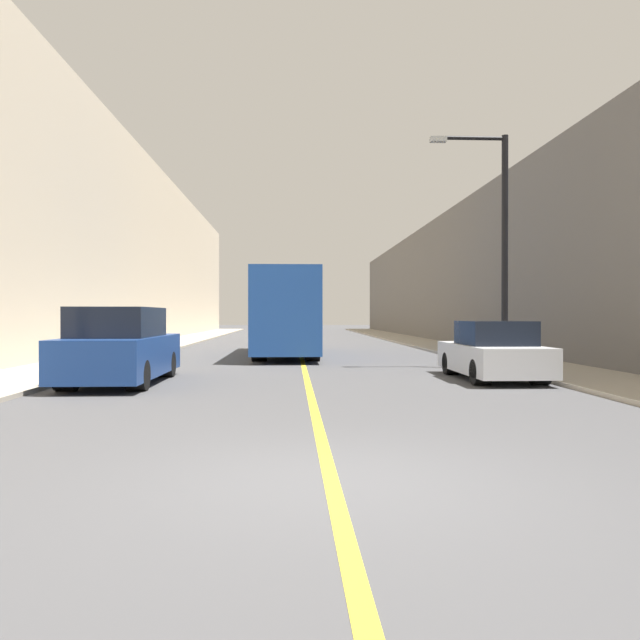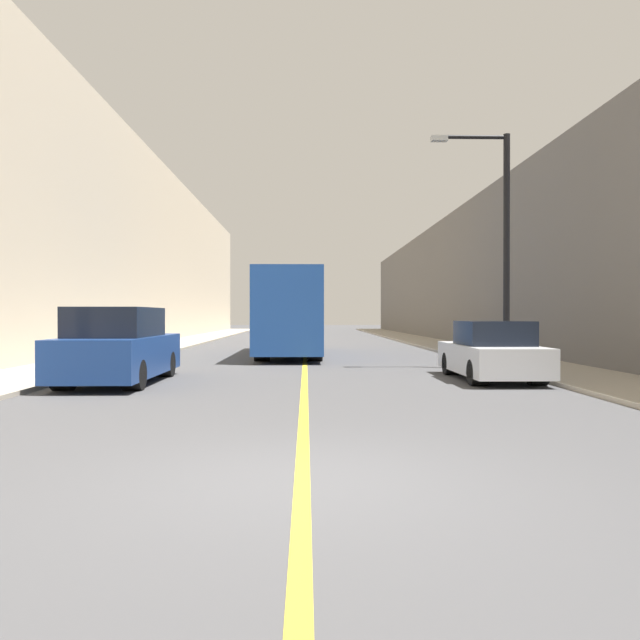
{
  "view_description": "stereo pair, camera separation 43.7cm",
  "coord_description": "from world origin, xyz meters",
  "px_view_note": "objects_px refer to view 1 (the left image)",
  "views": [
    {
      "loc": [
        -0.4,
        -6.17,
        1.66
      ],
      "look_at": [
        0.46,
        12.41,
        1.52
      ],
      "focal_mm": 35.0,
      "sensor_mm": 36.0,
      "label": 1
    },
    {
      "loc": [
        0.04,
        -6.18,
        1.66
      ],
      "look_at": [
        0.46,
        12.41,
        1.52
      ],
      "focal_mm": 35.0,
      "sensor_mm": 36.0,
      "label": 2
    }
  ],
  "objects_px": {
    "parked_suv_left": "(120,348)",
    "car_right_near": "(493,353)",
    "street_lamp_right": "(498,234)",
    "bus": "(287,312)"
  },
  "relations": [
    {
      "from": "bus",
      "to": "parked_suv_left",
      "type": "relative_size",
      "value": 2.06
    },
    {
      "from": "bus",
      "to": "street_lamp_right",
      "type": "relative_size",
      "value": 1.44
    },
    {
      "from": "car_right_near",
      "to": "street_lamp_right",
      "type": "xyz_separation_m",
      "value": [
        1.17,
        3.09,
        3.48
      ]
    },
    {
      "from": "car_right_near",
      "to": "street_lamp_right",
      "type": "height_order",
      "value": "street_lamp_right"
    },
    {
      "from": "car_right_near",
      "to": "bus",
      "type": "bearing_deg",
      "value": 118.75
    },
    {
      "from": "parked_suv_left",
      "to": "car_right_near",
      "type": "height_order",
      "value": "parked_suv_left"
    },
    {
      "from": "car_right_near",
      "to": "street_lamp_right",
      "type": "bearing_deg",
      "value": 69.26
    },
    {
      "from": "bus",
      "to": "car_right_near",
      "type": "xyz_separation_m",
      "value": [
        5.4,
        -9.83,
        -1.1
      ]
    },
    {
      "from": "bus",
      "to": "parked_suv_left",
      "type": "xyz_separation_m",
      "value": [
        -3.94,
        -10.42,
        -0.92
      ]
    },
    {
      "from": "parked_suv_left",
      "to": "street_lamp_right",
      "type": "bearing_deg",
      "value": 19.26
    }
  ]
}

